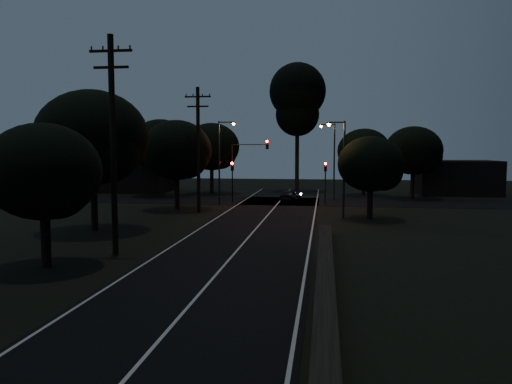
# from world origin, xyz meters

# --- Properties ---
(road_surface) EXTENTS (60.00, 70.00, 0.03)m
(road_surface) POSITION_xyz_m (0.00, 31.12, 0.01)
(road_surface) COLOR black
(road_surface) RESTS_ON ground
(retaining_wall) EXTENTS (6.93, 26.00, 1.60)m
(retaining_wall) POSITION_xyz_m (7.74, 3.00, 0.62)
(retaining_wall) COLOR black
(retaining_wall) RESTS_ON ground
(utility_pole_mid) EXTENTS (2.20, 0.30, 11.00)m
(utility_pole_mid) POSITION_xyz_m (-6.00, 15.00, 5.74)
(utility_pole_mid) COLOR black
(utility_pole_mid) RESTS_ON ground
(utility_pole_far) EXTENTS (2.20, 0.30, 10.50)m
(utility_pole_far) POSITION_xyz_m (-6.00, 32.00, 5.48)
(utility_pole_far) COLOR black
(utility_pole_far) RESTS_ON ground
(tree_left_b) EXTENTS (5.15, 5.15, 6.55)m
(tree_left_b) POSITION_xyz_m (-7.82, 11.90, 4.24)
(tree_left_b) COLOR black
(tree_left_b) RESTS_ON ground
(tree_left_c) EXTENTS (7.29, 7.29, 9.21)m
(tree_left_c) POSITION_xyz_m (-10.24, 21.85, 5.96)
(tree_left_c) COLOR black
(tree_left_c) RESTS_ON ground
(tree_left_d) EXTENTS (6.25, 6.25, 7.92)m
(tree_left_d) POSITION_xyz_m (-8.28, 33.87, 5.14)
(tree_left_d) COLOR black
(tree_left_d) RESTS_ON ground
(tree_far_nw) EXTENTS (6.70, 6.70, 8.49)m
(tree_far_nw) POSITION_xyz_m (-8.76, 49.86, 5.50)
(tree_far_nw) COLOR black
(tree_far_nw) RESTS_ON ground
(tree_far_w) EXTENTS (6.85, 6.85, 8.74)m
(tree_far_w) POSITION_xyz_m (-13.76, 45.86, 5.68)
(tree_far_w) COLOR black
(tree_far_w) RESTS_ON ground
(tree_far_ne) EXTENTS (6.10, 6.10, 7.72)m
(tree_far_ne) POSITION_xyz_m (9.22, 49.88, 4.99)
(tree_far_ne) COLOR black
(tree_far_ne) RESTS_ON ground
(tree_far_e) EXTENTS (6.16, 6.16, 7.81)m
(tree_far_e) POSITION_xyz_m (14.22, 46.88, 5.06)
(tree_far_e) COLOR black
(tree_far_e) RESTS_ON ground
(tree_right_a) EXTENTS (5.00, 5.00, 6.36)m
(tree_right_a) POSITION_xyz_m (8.18, 29.90, 4.12)
(tree_right_a) COLOR black
(tree_right_a) RESTS_ON ground
(tall_pine) EXTENTS (7.14, 7.14, 16.22)m
(tall_pine) POSITION_xyz_m (1.00, 55.00, 11.70)
(tall_pine) COLOR black
(tall_pine) RESTS_ON ground
(building_left) EXTENTS (10.00, 8.00, 4.40)m
(building_left) POSITION_xyz_m (-20.00, 52.00, 2.20)
(building_left) COLOR black
(building_left) RESTS_ON ground
(building_right) EXTENTS (9.00, 7.00, 4.00)m
(building_right) POSITION_xyz_m (20.00, 53.00, 2.00)
(building_right) COLOR black
(building_right) RESTS_ON ground
(signal_left) EXTENTS (0.28, 0.35, 4.10)m
(signal_left) POSITION_xyz_m (-4.60, 39.99, 2.84)
(signal_left) COLOR black
(signal_left) RESTS_ON ground
(signal_right) EXTENTS (0.28, 0.35, 4.10)m
(signal_right) POSITION_xyz_m (4.60, 39.99, 2.84)
(signal_right) COLOR black
(signal_right) RESTS_ON ground
(signal_mast) EXTENTS (3.70, 0.35, 6.25)m
(signal_mast) POSITION_xyz_m (-2.91, 39.99, 4.34)
(signal_mast) COLOR black
(signal_mast) RESTS_ON ground
(streetlight_a) EXTENTS (1.66, 0.26, 8.00)m
(streetlight_a) POSITION_xyz_m (-5.31, 38.00, 4.64)
(streetlight_a) COLOR black
(streetlight_a) RESTS_ON ground
(streetlight_b) EXTENTS (1.66, 0.26, 8.00)m
(streetlight_b) POSITION_xyz_m (5.31, 44.00, 4.64)
(streetlight_b) COLOR black
(streetlight_b) RESTS_ON ground
(streetlight_c) EXTENTS (1.46, 0.26, 7.50)m
(streetlight_c) POSITION_xyz_m (5.83, 30.00, 4.35)
(streetlight_c) COLOR black
(streetlight_c) RESTS_ON ground
(car) EXTENTS (2.20, 3.75, 1.20)m
(car) POSITION_xyz_m (1.08, 42.14, 0.60)
(car) COLOR black
(car) RESTS_ON ground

